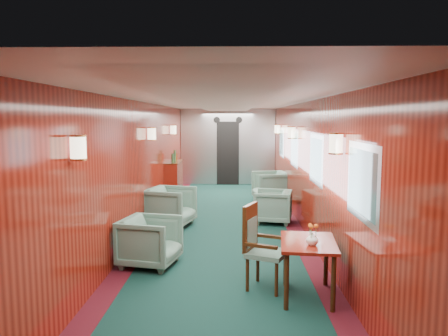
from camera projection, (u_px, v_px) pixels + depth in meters
The scene contains 12 objects.
room at pixel (224, 144), 7.91m from camera, with size 12.00×12.10×2.40m.
bulkhead at pixel (228, 147), 13.83m from camera, with size 2.98×0.17×2.39m.
windows_right at pixel (303, 153), 8.14m from camera, with size 0.02×8.60×0.80m.
wall_sconces at pixel (224, 134), 8.45m from camera, with size 2.97×7.97×0.25m.
dining_table at pixel (308, 250), 5.09m from camera, with size 0.72×0.96×0.67m.
side_chair at pixel (259, 243), 5.38m from camera, with size 0.60×0.61×1.04m.
credenza at pixel (174, 181), 11.08m from camera, with size 0.36×1.14×1.30m.
flower_vase at pixel (312, 239), 4.91m from camera, with size 0.14×0.14×0.15m, color silver.
armchair_left_near at pixel (150, 241), 6.22m from camera, with size 0.75×0.77×0.70m, color #214F46.
armchair_left_far at pixel (171, 207), 8.50m from camera, with size 0.82×0.84×0.77m, color #214F46.
armchair_right_near at pixel (273, 206), 8.79m from camera, with size 0.71×0.73×0.67m, color #214F46.
armchair_right_far at pixel (271, 186), 11.04m from camera, with size 0.82×0.84×0.77m, color #214F46.
Camera 1 is at (0.19, -7.90, 2.10)m, focal length 35.00 mm.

